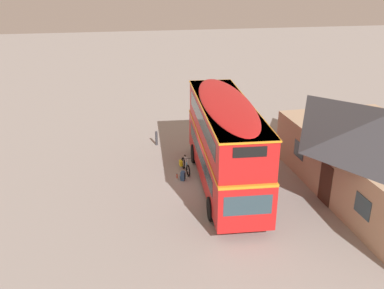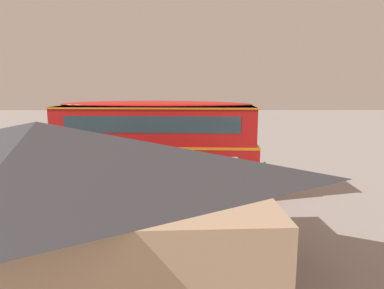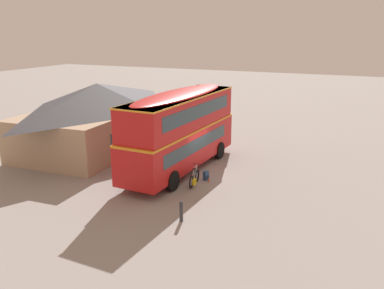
# 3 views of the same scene
# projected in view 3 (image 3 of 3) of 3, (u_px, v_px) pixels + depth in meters

# --- Properties ---
(ground_plane) EXTENTS (120.00, 120.00, 0.00)m
(ground_plane) POSITION_uv_depth(u_px,v_px,m) (192.00, 173.00, 24.35)
(ground_plane) COLOR gray
(double_decker_bus) EXTENTS (10.33, 3.03, 4.79)m
(double_decker_bus) POSITION_uv_depth(u_px,v_px,m) (181.00, 127.00, 24.15)
(double_decker_bus) COLOR black
(double_decker_bus) RESTS_ON ground
(touring_bicycle) EXTENTS (1.71, 0.58, 1.06)m
(touring_bicycle) POSITION_uv_depth(u_px,v_px,m) (194.00, 179.00, 22.30)
(touring_bicycle) COLOR black
(touring_bicycle) RESTS_ON ground
(backpack_on_ground) EXTENTS (0.35, 0.33, 0.55)m
(backpack_on_ground) POSITION_uv_depth(u_px,v_px,m) (206.00, 175.00, 23.10)
(backpack_on_ground) COLOR #2D4C7A
(backpack_on_ground) RESTS_ON ground
(water_bottle_red_squeeze) EXTENTS (0.07, 0.07, 0.26)m
(water_bottle_red_squeeze) POSITION_uv_depth(u_px,v_px,m) (209.00, 180.00, 22.78)
(water_bottle_red_squeeze) COLOR #D84C33
(water_bottle_red_squeeze) RESTS_ON ground
(pub_building) EXTENTS (12.93, 7.42, 4.56)m
(pub_building) POSITION_uv_depth(u_px,v_px,m) (98.00, 115.00, 29.35)
(pub_building) COLOR tan
(pub_building) RESTS_ON ground
(kerb_bollard) EXTENTS (0.16, 0.16, 0.97)m
(kerb_bollard) POSITION_uv_depth(u_px,v_px,m) (181.00, 211.00, 18.05)
(kerb_bollard) COLOR #333338
(kerb_bollard) RESTS_ON ground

